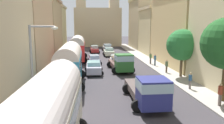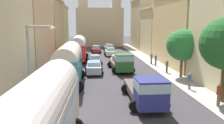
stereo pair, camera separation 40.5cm
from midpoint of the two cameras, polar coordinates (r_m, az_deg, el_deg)
The scene contains 28 objects.
ground_plane at distance 34.06m, azimuth -0.62°, elevation -1.06°, with size 154.00×154.00×0.00m, color #3A353A.
sidewalk_left at distance 34.25m, azimuth -12.81°, elevation -1.12°, with size 2.50×70.00×0.14m, color gray.
sidewalk_right at distance 35.36m, azimuth 11.17°, elevation -0.73°, with size 2.50×70.00×0.14m, color #A8A19A.
building_left_2 at distance 33.24m, azimuth -19.22°, elevation 8.77°, with size 4.17×13.56×12.25m.
building_left_3 at distance 47.01m, azimuth -15.95°, elevation 8.29°, with size 6.14×12.80×10.99m.
building_left_4 at distance 58.79m, azimuth -13.95°, elevation 8.33°, with size 6.47×10.60×10.49m.
building_right_2 at distance 36.09m, azimuth 17.75°, elevation 8.43°, with size 6.15×14.88×11.64m.
building_right_3 at distance 48.07m, azimuth 11.37°, elevation 7.63°, with size 5.43×9.91×9.54m.
building_right_4 at distance 58.99m, azimuth 7.90°, elevation 9.50°, with size 4.65×12.03×12.49m.
distant_church at distance 65.27m, azimuth -2.91°, elevation 9.62°, with size 12.77×6.92×19.51m.
parked_bus_0 at distance 10.29m, azimuth -16.67°, elevation -13.69°, with size 3.52×9.87×4.16m.
parked_bus_1 at distance 23.76m, azimuth -10.25°, elevation -0.13°, with size 3.23×8.44×4.22m.
parked_bus_2 at distance 39.01m, azimuth -8.10°, elevation 3.63°, with size 3.38×8.61×4.17m.
cargo_truck_0 at distance 17.82m, azimuth 9.16°, elevation -6.91°, with size 3.04×7.36×2.48m.
cargo_truck_1 at distance 29.87m, azimuth 2.79°, elevation -0.09°, with size 3.23×7.35×2.55m.
car_0 at distance 34.84m, azimuth 1.43°, elevation 0.47°, with size 2.31×4.35×1.54m.
car_1 at distance 44.63m, azimuth -0.20°, elevation 2.55°, with size 2.35×4.24×1.62m.
car_2 at distance 52.36m, azimuth -0.55°, elevation 3.61°, with size 2.49×4.03×1.65m.
car_3 at distance 29.09m, azimuth -4.13°, elevation -1.32°, with size 2.41×4.38×1.57m.
car_4 at distance 35.69m, azimuth -3.99°, elevation 0.62°, with size 2.36×4.08×1.46m.
car_5 at distance 49.73m, azimuth -3.75°, elevation 3.22°, with size 2.23×4.26×1.57m.
pedestrian_0 at distance 35.51m, azimuth 10.10°, elevation 0.95°, with size 0.47×0.47×1.84m.
pedestrian_1 at distance 19.09m, azimuth 25.61°, elevation -7.26°, with size 0.45×0.45×1.89m.
pedestrian_2 at distance 22.87m, azimuth 19.24°, elevation -4.33°, with size 0.40×0.40×1.74m.
pedestrian_3 at distance 29.60m, azimuth 13.88°, elevation -0.97°, with size 0.49×0.49×1.78m.
pedestrian_4 at distance 34.26m, azimuth 11.17°, elevation 0.59°, with size 0.45×0.45×1.81m.
streetlamp_near at distance 15.62m, azimuth -18.31°, elevation -0.33°, with size 1.85×0.28×6.21m.
roadside_tree_2 at distance 27.46m, azimuth 17.50°, elevation 4.04°, with size 3.60×3.60×5.66m.
Camera 2 is at (-2.48, -6.38, 6.31)m, focal length 36.75 mm.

